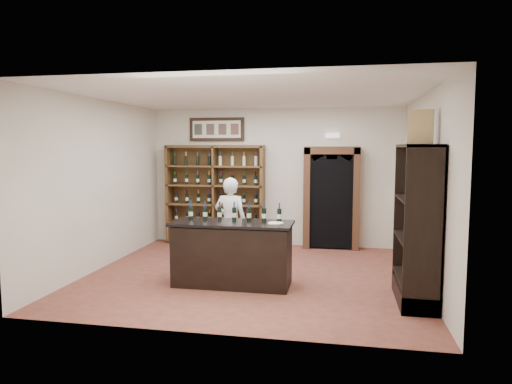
# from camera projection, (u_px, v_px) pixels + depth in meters

# --- Properties ---
(floor) EXTENTS (5.50, 5.50, 0.00)m
(floor) POSITION_uv_depth(u_px,v_px,m) (252.00, 275.00, 7.73)
(floor) COLOR brown
(floor) RESTS_ON ground
(ceiling) EXTENTS (5.50, 5.50, 0.00)m
(ceiling) POSITION_uv_depth(u_px,v_px,m) (252.00, 95.00, 7.44)
(ceiling) COLOR white
(ceiling) RESTS_ON wall_back
(wall_back) EXTENTS (5.50, 0.04, 3.00)m
(wall_back) POSITION_uv_depth(u_px,v_px,m) (274.00, 177.00, 10.03)
(wall_back) COLOR silver
(wall_back) RESTS_ON ground
(wall_left) EXTENTS (0.04, 5.00, 3.00)m
(wall_left) POSITION_uv_depth(u_px,v_px,m) (101.00, 184.00, 8.10)
(wall_left) COLOR silver
(wall_left) RESTS_ON ground
(wall_right) EXTENTS (0.04, 5.00, 3.00)m
(wall_right) POSITION_uv_depth(u_px,v_px,m) (426.00, 190.00, 7.07)
(wall_right) COLOR silver
(wall_right) RESTS_ON ground
(wine_shelf) EXTENTS (2.20, 0.38, 2.20)m
(wine_shelf) POSITION_uv_depth(u_px,v_px,m) (216.00, 195.00, 10.15)
(wine_shelf) COLOR brown
(wine_shelf) RESTS_ON ground
(framed_picture) EXTENTS (1.25, 0.04, 0.52)m
(framed_picture) POSITION_uv_depth(u_px,v_px,m) (217.00, 129.00, 10.14)
(framed_picture) COLOR black
(framed_picture) RESTS_ON wall_back
(arched_doorway) EXTENTS (1.17, 0.35, 2.17)m
(arched_doorway) POSITION_uv_depth(u_px,v_px,m) (331.00, 195.00, 9.66)
(arched_doorway) COLOR black
(arched_doorway) RESTS_ON ground
(emergency_light) EXTENTS (0.30, 0.10, 0.10)m
(emergency_light) POSITION_uv_depth(u_px,v_px,m) (333.00, 136.00, 9.63)
(emergency_light) COLOR white
(emergency_light) RESTS_ON wall_back
(tasting_counter) EXTENTS (1.88, 0.78, 1.00)m
(tasting_counter) POSITION_uv_depth(u_px,v_px,m) (232.00, 254.00, 7.14)
(tasting_counter) COLOR black
(tasting_counter) RESTS_ON ground
(counter_bottle_0) EXTENTS (0.07, 0.07, 0.30)m
(counter_bottle_0) POSITION_uv_depth(u_px,v_px,m) (191.00, 213.00, 7.34)
(counter_bottle_0) COLOR black
(counter_bottle_0) RESTS_ON tasting_counter
(counter_bottle_1) EXTENTS (0.07, 0.07, 0.30)m
(counter_bottle_1) POSITION_uv_depth(u_px,v_px,m) (205.00, 213.00, 7.30)
(counter_bottle_1) COLOR black
(counter_bottle_1) RESTS_ON tasting_counter
(counter_bottle_2) EXTENTS (0.07, 0.07, 0.30)m
(counter_bottle_2) POSITION_uv_depth(u_px,v_px,m) (220.00, 213.00, 7.25)
(counter_bottle_2) COLOR black
(counter_bottle_2) RESTS_ON tasting_counter
(counter_bottle_3) EXTENTS (0.07, 0.07, 0.30)m
(counter_bottle_3) POSITION_uv_depth(u_px,v_px,m) (234.00, 214.00, 7.21)
(counter_bottle_3) COLOR black
(counter_bottle_3) RESTS_ON tasting_counter
(counter_bottle_4) EXTENTS (0.07, 0.07, 0.30)m
(counter_bottle_4) POSITION_uv_depth(u_px,v_px,m) (249.00, 214.00, 7.16)
(counter_bottle_4) COLOR black
(counter_bottle_4) RESTS_ON tasting_counter
(counter_bottle_5) EXTENTS (0.07, 0.07, 0.30)m
(counter_bottle_5) POSITION_uv_depth(u_px,v_px,m) (264.00, 215.00, 7.12)
(counter_bottle_5) COLOR black
(counter_bottle_5) RESTS_ON tasting_counter
(counter_bottle_6) EXTENTS (0.07, 0.07, 0.30)m
(counter_bottle_6) POSITION_uv_depth(u_px,v_px,m) (279.00, 215.00, 7.07)
(counter_bottle_6) COLOR black
(counter_bottle_6) RESTS_ON tasting_counter
(side_cabinet) EXTENTS (0.48, 1.20, 2.20)m
(side_cabinet) POSITION_uv_depth(u_px,v_px,m) (418.00, 249.00, 6.31)
(side_cabinet) COLOR black
(side_cabinet) RESTS_ON ground
(shopkeeper) EXTENTS (0.62, 0.43, 1.62)m
(shopkeeper) POSITION_uv_depth(u_px,v_px,m) (231.00, 222.00, 8.21)
(shopkeeper) COLOR white
(shopkeeper) RESTS_ON ground
(plate) EXTENTS (0.24, 0.24, 0.02)m
(plate) POSITION_uv_depth(u_px,v_px,m) (276.00, 223.00, 6.90)
(plate) COLOR silver
(plate) RESTS_ON tasting_counter
(wine_crate) EXTENTS (0.36, 0.21, 0.47)m
(wine_crate) POSITION_uv_depth(u_px,v_px,m) (421.00, 127.00, 6.23)
(wine_crate) COLOR tan
(wine_crate) RESTS_ON side_cabinet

